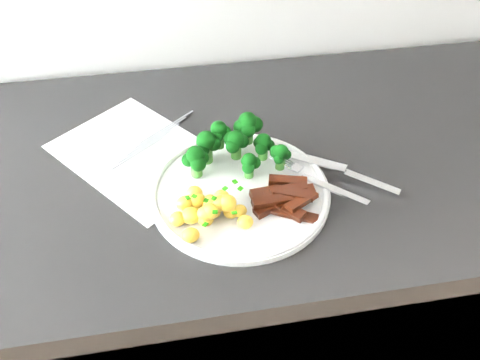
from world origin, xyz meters
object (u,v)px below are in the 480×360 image
(beef_strips, at_px, (284,198))
(knife, at_px, (352,176))
(recipe_paper, at_px, (138,154))
(broccoli, at_px, (233,143))
(fork, at_px, (320,182))
(counter, at_px, (265,304))
(potatoes, at_px, (208,209))
(plate, at_px, (240,191))

(beef_strips, xyz_separation_m, knife, (0.12, 0.04, -0.01))
(recipe_paper, bearing_deg, knife, -19.92)
(broccoli, height_order, fork, broccoli)
(counter, relative_size, beef_strips, 23.68)
(potatoes, relative_size, knife, 0.68)
(plate, relative_size, knife, 1.59)
(potatoes, relative_size, beef_strips, 1.17)
(counter, distance_m, broccoli, 0.48)
(plate, bearing_deg, broccoli, 89.55)
(counter, distance_m, potatoes, 0.49)
(knife, bearing_deg, fork, -166.97)
(broccoli, distance_m, knife, 0.19)
(potatoes, xyz_separation_m, knife, (0.23, 0.05, -0.02))
(recipe_paper, distance_m, beef_strips, 0.26)
(beef_strips, bearing_deg, broccoli, 119.45)
(counter, relative_size, potatoes, 20.29)
(recipe_paper, relative_size, broccoli, 1.96)
(recipe_paper, relative_size, fork, 2.42)
(counter, bearing_deg, recipe_paper, 169.97)
(counter, xyz_separation_m, knife, (0.10, -0.08, 0.44))
(broccoli, xyz_separation_m, fork, (0.12, -0.08, -0.03))
(beef_strips, height_order, fork, beef_strips)
(beef_strips, distance_m, knife, 0.12)
(recipe_paper, height_order, plate, plate)
(counter, bearing_deg, beef_strips, -95.98)
(broccoli, bearing_deg, potatoes, -115.42)
(fork, bearing_deg, beef_strips, -158.28)
(fork, bearing_deg, knife, 13.03)
(recipe_paper, distance_m, plate, 0.19)
(plate, bearing_deg, beef_strips, -31.26)
(plate, xyz_separation_m, knife, (0.17, 0.00, 0.00))
(knife, bearing_deg, plate, -179.40)
(fork, xyz_separation_m, knife, (0.06, 0.01, -0.01))
(plate, height_order, broccoli, broccoli)
(potatoes, distance_m, knife, 0.23)
(broccoli, distance_m, beef_strips, 0.12)
(beef_strips, bearing_deg, plate, 148.74)
(broccoli, xyz_separation_m, knife, (0.17, -0.07, -0.04))
(recipe_paper, bearing_deg, potatoes, -59.55)
(knife, bearing_deg, recipe_paper, 160.08)
(broccoli, relative_size, knife, 0.99)
(recipe_paper, relative_size, knife, 1.95)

